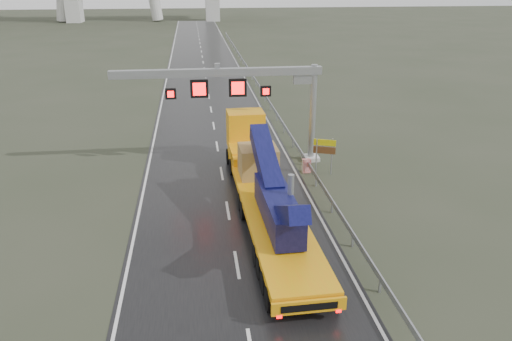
{
  "coord_description": "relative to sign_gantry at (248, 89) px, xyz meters",
  "views": [
    {
      "loc": [
        -1.69,
        -16.81,
        13.19
      ],
      "look_at": [
        1.48,
        8.27,
        3.2
      ],
      "focal_mm": 35.0,
      "sensor_mm": 36.0,
      "label": 1
    }
  ],
  "objects": [
    {
      "name": "exit_sign_pair",
      "position": [
        5.0,
        -3.03,
        -3.77
      ],
      "size": [
        1.46,
        0.61,
        2.64
      ],
      "rotation": [
        0.0,
        0.0,
        -0.36
      ],
      "color": "#9DA0A6",
      "rests_on": "ground"
    },
    {
      "name": "striped_barrier",
      "position": [
        3.9,
        -2.49,
        -5.11
      ],
      "size": [
        0.62,
        0.36,
        1.01
      ],
      "primitive_type": "cube",
      "rotation": [
        0.0,
        0.0,
        0.07
      ],
      "color": "red",
      "rests_on": "ground"
    },
    {
      "name": "heavy_haul_truck",
      "position": [
        0.04,
        -7.02,
        -3.78
      ],
      "size": [
        3.47,
        20.23,
        4.73
      ],
      "rotation": [
        0.0,
        0.0,
        0.03
      ],
      "color": "#DEA20C",
      "rests_on": "ground"
    },
    {
      "name": "ground",
      "position": [
        -2.1,
        -17.99,
        -5.61
      ],
      "size": [
        400.0,
        400.0,
        0.0
      ],
      "primitive_type": "plane",
      "color": "#2E3424",
      "rests_on": "ground"
    },
    {
      "name": "road",
      "position": [
        -2.1,
        22.01,
        -5.6
      ],
      "size": [
        11.0,
        200.0,
        0.02
      ],
      "primitive_type": "cube",
      "color": "black",
      "rests_on": "ground"
    },
    {
      "name": "guardrail",
      "position": [
        4.0,
        12.01,
        -4.91
      ],
      "size": [
        0.2,
        140.0,
        1.4
      ],
      "primitive_type": null,
      "color": "gray",
      "rests_on": "ground"
    },
    {
      "name": "sign_gantry",
      "position": [
        0.0,
        0.0,
        0.0
      ],
      "size": [
        14.9,
        1.2,
        7.42
      ],
      "color": "beige",
      "rests_on": "ground"
    }
  ]
}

